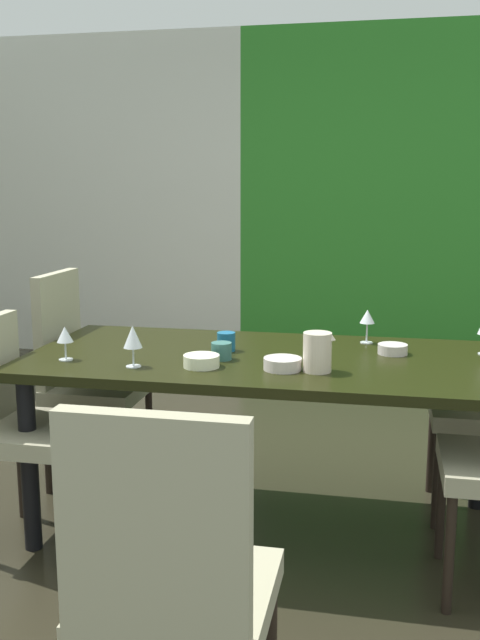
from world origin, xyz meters
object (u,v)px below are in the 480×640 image
at_px(chair_head_near, 171,582).
at_px(serving_bowl_left, 393,349).
at_px(wine_glass_east, 133,338).
at_px(pitcher_near_shelf, 318,352).
at_px(chair_left_far, 81,368).
at_px(dining_table, 269,374).
at_px(cup_south, 226,342).
at_px(chair_left_near, 19,416).
at_px(wine_glass_center, 65,336).
at_px(serving_bowl_rear, 201,361).
at_px(wine_glass_corner, 367,318).
at_px(cup_west, 221,351).
at_px(serving_bowl_north, 283,364).

distance_m(chair_head_near, serving_bowl_left, 1.64).
relative_size(wine_glass_east, pitcher_near_shelf, 1.08).
distance_m(chair_head_near, chair_left_far, 1.99).
xyz_separation_m(chair_head_near, wine_glass_east, (-0.49, 1.13, 0.32)).
xyz_separation_m(dining_table, cup_south, (-0.20, 0.06, 0.12)).
distance_m(dining_table, cup_south, 0.24).
height_order(chair_left_near, serving_bowl_left, chair_left_near).
relative_size(dining_table, pitcher_near_shelf, 13.25).
relative_size(chair_left_far, wine_glass_center, 7.57).
distance_m(wine_glass_east, cup_south, 0.46).
height_order(dining_table, chair_head_near, chair_head_near).
distance_m(chair_left_near, pitcher_near_shelf, 1.23).
bearing_deg(pitcher_near_shelf, serving_bowl_rear, -177.29).
xyz_separation_m(wine_glass_east, serving_bowl_left, (0.99, 0.42, -0.10)).
relative_size(dining_table, chair_left_far, 1.93).
distance_m(chair_left_near, wine_glass_east, 0.59).
bearing_deg(serving_bowl_rear, wine_glass_center, -179.93).
bearing_deg(cup_south, chair_left_far, 161.67).
bearing_deg(chair_left_near, serving_bowl_rear, 96.51).
xyz_separation_m(chair_left_far, wine_glass_corner, (1.37, 0.01, 0.30)).
xyz_separation_m(cup_west, pitcher_near_shelf, (0.40, -0.11, 0.04)).
height_order(chair_left_far, wine_glass_east, chair_left_far).
xyz_separation_m(wine_glass_center, serving_bowl_north, (0.88, 0.02, -0.08)).
bearing_deg(cup_west, serving_bowl_rear, -110.29).
relative_size(serving_bowl_left, cup_west, 1.48).
xyz_separation_m(chair_head_near, wine_glass_center, (-0.80, 1.18, 0.30)).
bearing_deg(chair_head_near, serving_bowl_rear, 101.10).
bearing_deg(dining_table, wine_glass_east, -149.94).
xyz_separation_m(wine_glass_corner, pitcher_near_shelf, (-0.17, -0.54, -0.04)).
bearing_deg(chair_left_near, cup_west, 105.40).
distance_m(wine_glass_center, serving_bowl_left, 1.35).
bearing_deg(dining_table, serving_bowl_north, -68.12).
relative_size(dining_table, wine_glass_east, 12.26).
height_order(chair_head_near, cup_south, chair_head_near).
bearing_deg(serving_bowl_left, chair_left_near, -162.85).
relative_size(serving_bowl_north, serving_bowl_left, 1.19).
relative_size(serving_bowl_north, cup_west, 1.76).
relative_size(wine_glass_corner, wine_glass_east, 0.93).
xyz_separation_m(chair_left_far, serving_bowl_north, (1.07, -0.53, 0.21)).
bearing_deg(cup_south, serving_bowl_rear, -96.70).
bearing_deg(pitcher_near_shelf, wine_glass_east, -174.15).
relative_size(chair_left_far, serving_bowl_north, 7.09).
distance_m(dining_table, chair_left_far, 1.04).
distance_m(wine_glass_east, serving_bowl_north, 0.59).
xyz_separation_m(wine_glass_center, wine_glass_corner, (1.19, 0.57, 0.01)).
relative_size(wine_glass_center, wine_glass_corner, 0.91).
height_order(chair_head_near, wine_glass_center, chair_head_near).
bearing_deg(chair_left_near, serving_bowl_north, 95.74).
height_order(cup_south, cup_west, cup_south).
bearing_deg(chair_left_far, wine_glass_corner, 90.59).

